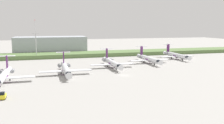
# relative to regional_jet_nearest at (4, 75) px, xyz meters

# --- Properties ---
(ground_plane) EXTENTS (500.00, 500.00, 0.00)m
(ground_plane) POSITION_rel_regional_jet_nearest_xyz_m (48.81, 28.83, -2.54)
(ground_plane) COLOR #9E9B96
(grass_berm) EXTENTS (320.00, 20.00, 2.63)m
(grass_berm) POSITION_rel_regional_jet_nearest_xyz_m (48.81, 69.64, -1.22)
(grass_berm) COLOR #597542
(grass_berm) RESTS_ON ground
(regional_jet_nearest) EXTENTS (22.81, 31.00, 9.00)m
(regional_jet_nearest) POSITION_rel_regional_jet_nearest_xyz_m (0.00, 0.00, 0.00)
(regional_jet_nearest) COLOR silver
(regional_jet_nearest) RESTS_ON ground
(regional_jet_second) EXTENTS (22.81, 31.00, 9.00)m
(regional_jet_second) POSITION_rel_regional_jet_nearest_xyz_m (24.28, 8.21, 0.00)
(regional_jet_second) COLOR silver
(regional_jet_second) RESTS_ON ground
(regional_jet_third) EXTENTS (22.81, 31.00, 9.00)m
(regional_jet_third) POSITION_rel_regional_jet_nearest_xyz_m (49.06, 19.98, 0.00)
(regional_jet_third) COLOR silver
(regional_jet_third) RESTS_ON ground
(regional_jet_fourth) EXTENTS (22.81, 31.00, 9.00)m
(regional_jet_fourth) POSITION_rel_regional_jet_nearest_xyz_m (73.56, 28.21, 0.00)
(regional_jet_fourth) COLOR silver
(regional_jet_fourth) RESTS_ON ground
(regional_jet_fifth) EXTENTS (22.81, 31.00, 9.00)m
(regional_jet_fifth) POSITION_rel_regional_jet_nearest_xyz_m (97.92, 38.98, 0.00)
(regional_jet_fifth) COLOR silver
(regional_jet_fifth) RESTS_ON ground
(antenna_mast) EXTENTS (4.40, 0.50, 25.29)m
(antenna_mast) POSITION_rel_regional_jet_nearest_xyz_m (10.15, 64.28, 7.92)
(antenna_mast) COLOR #B2B2B7
(antenna_mast) RESTS_ON ground
(distant_hangar) EXTENTS (53.20, 22.34, 13.14)m
(distant_hangar) POSITION_rel_regional_jet_nearest_xyz_m (20.08, 91.09, 4.03)
(distant_hangar) COLOR #9EA3AD
(distant_hangar) RESTS_ON ground
(baggage_tug) EXTENTS (1.72, 3.20, 2.30)m
(baggage_tug) POSITION_rel_regional_jet_nearest_xyz_m (3.18, -23.43, -1.53)
(baggage_tug) COLOR yellow
(baggage_tug) RESTS_ON ground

